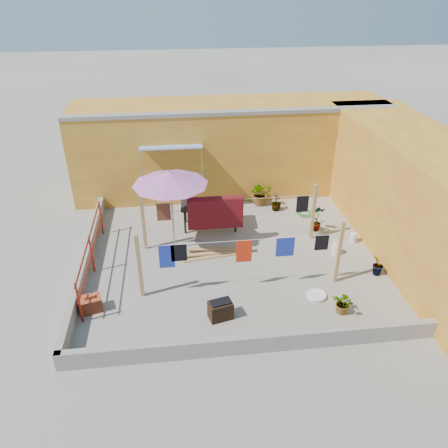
{
  "coord_description": "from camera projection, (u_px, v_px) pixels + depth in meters",
  "views": [
    {
      "loc": [
        -1.48,
        -10.22,
        7.05
      ],
      "look_at": [
        -0.24,
        0.3,
        0.95
      ],
      "focal_mm": 35.0,
      "sensor_mm": 36.0,
      "label": 1
    }
  ],
  "objects": [
    {
      "name": "wall_back",
      "position": [
        230.0,
        147.0,
        15.75
      ],
      "size": [
        11.0,
        3.27,
        3.21
      ],
      "color": "gold",
      "rests_on": "ground"
    },
    {
      "name": "parapet_left",
      "position": [
        86.0,
        261.0,
        11.94
      ],
      "size": [
        0.16,
        7.3,
        0.44
      ],
      "primitive_type": "cube",
      "color": "gray",
      "rests_on": "ground"
    },
    {
      "name": "water_jug_b",
      "position": [
        353.0,
        238.0,
        13.13
      ],
      "size": [
        0.22,
        0.22,
        0.34
      ],
      "color": "silver",
      "rests_on": "ground"
    },
    {
      "name": "plant_right_a",
      "position": [
        318.0,
        218.0,
        13.56
      ],
      "size": [
        0.55,
        0.44,
        0.91
      ],
      "primitive_type": "imported",
      "rotation": [
        0.0,
        0.0,
        2.88
      ],
      "color": "#215317",
      "rests_on": "ground"
    },
    {
      "name": "clothesline_rig",
      "position": [
        219.0,
        218.0,
        12.37
      ],
      "size": [
        5.09,
        2.35,
        1.8
      ],
      "color": "tan",
      "rests_on": "ground"
    },
    {
      "name": "red_railing",
      "position": [
        91.0,
        249.0,
        11.54
      ],
      "size": [
        0.05,
        4.2,
        1.1
      ],
      "color": "maroon",
      "rests_on": "ground"
    },
    {
      "name": "wall_right",
      "position": [
        418.0,
        198.0,
        12.2
      ],
      "size": [
        2.4,
        9.0,
        3.2
      ],
      "primitive_type": "cube",
      "color": "gold",
      "rests_on": "ground"
    },
    {
      "name": "ground",
      "position": [
        233.0,
        258.0,
        12.47
      ],
      "size": [
        80.0,
        80.0,
        0.0
      ],
      "primitive_type": "plane",
      "color": "#9E998E",
      "rests_on": "ground"
    },
    {
      "name": "white_basin",
      "position": [
        316.0,
        295.0,
        10.93
      ],
      "size": [
        0.51,
        0.51,
        0.09
      ],
      "color": "silver",
      "rests_on": "ground"
    },
    {
      "name": "water_jug_a",
      "position": [
        336.0,
        249.0,
        12.55
      ],
      "size": [
        0.24,
        0.24,
        0.38
      ],
      "color": "silver",
      "rests_on": "ground"
    },
    {
      "name": "parapet_front",
      "position": [
        257.0,
        343.0,
        9.27
      ],
      "size": [
        8.3,
        0.16,
        0.44
      ],
      "primitive_type": "cube",
      "color": "gray",
      "rests_on": "ground"
    },
    {
      "name": "brick_stack",
      "position": [
        91.0,
        304.0,
        10.43
      ],
      "size": [
        0.59,
        0.5,
        0.45
      ],
      "color": "#B44C29",
      "rests_on": "ground"
    },
    {
      "name": "green_hose",
      "position": [
        305.0,
        213.0,
        14.71
      ],
      "size": [
        0.52,
        0.52,
        0.08
      ],
      "color": "#19741C",
      "rests_on": "ground"
    },
    {
      "name": "patio_umbrella",
      "position": [
        170.0,
        179.0,
        11.75
      ],
      "size": [
        2.72,
        2.72,
        2.5
      ],
      "color": "gray",
      "rests_on": "ground"
    },
    {
      "name": "plant_right_b",
      "position": [
        378.0,
        265.0,
        11.59
      ],
      "size": [
        0.44,
        0.45,
        0.64
      ],
      "primitive_type": "imported",
      "rotation": [
        0.0,
        0.0,
        4.11
      ],
      "color": "#215317",
      "rests_on": "ground"
    },
    {
      "name": "brazier",
      "position": [
        220.0,
        310.0,
        10.18
      ],
      "size": [
        0.61,
        0.48,
        0.49
      ],
      "color": "black",
      "rests_on": "ground"
    },
    {
      "name": "lumber_pile",
      "position": [
        219.0,
        253.0,
        12.58
      ],
      "size": [
        2.11,
        0.6,
        0.13
      ],
      "color": "tan",
      "rests_on": "ground"
    },
    {
      "name": "plant_back_b",
      "position": [
        276.0,
        202.0,
        14.83
      ],
      "size": [
        0.38,
        0.38,
        0.61
      ],
      "primitive_type": "imported",
      "rotation": [
        0.0,
        0.0,
        1.44
      ],
      "color": "#215317",
      "rests_on": "ground"
    },
    {
      "name": "plant_back_a",
      "position": [
        261.0,
        193.0,
        15.15
      ],
      "size": [
        0.79,
        0.7,
        0.84
      ],
      "primitive_type": "imported",
      "rotation": [
        0.0,
        0.0,
        0.06
      ],
      "color": "#215317",
      "rests_on": "ground"
    },
    {
      "name": "outdoor_table",
      "position": [
        210.0,
        206.0,
        13.62
      ],
      "size": [
        1.84,
        1.0,
        0.84
      ],
      "color": "black",
      "rests_on": "ground"
    },
    {
      "name": "plant_right_c",
      "position": [
        344.0,
        303.0,
        10.31
      ],
      "size": [
        0.66,
        0.67,
        0.56
      ],
      "primitive_type": "imported",
      "rotation": [
        0.0,
        0.0,
        5.48
      ],
      "color": "#215317",
      "rests_on": "ground"
    }
  ]
}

